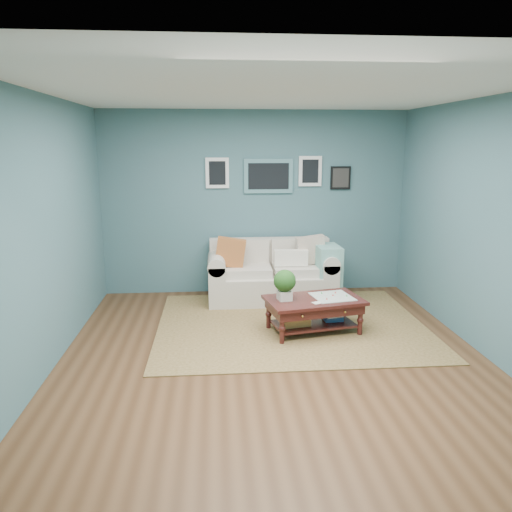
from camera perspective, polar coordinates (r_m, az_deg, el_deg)
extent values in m
plane|color=brown|center=(5.41, 2.02, -11.50)|extent=(5.00, 5.00, 0.00)
plane|color=white|center=(4.95, 2.28, 18.31)|extent=(5.00, 5.00, 0.00)
cube|color=#3F696E|center=(7.47, -0.14, 6.05)|extent=(4.50, 0.02, 2.70)
cube|color=#3F696E|center=(2.61, 8.68, -6.78)|extent=(4.50, 0.02, 2.70)
cube|color=#3F696E|center=(5.24, -23.11, 2.18)|extent=(0.02, 5.00, 2.70)
cube|color=#3F696E|center=(5.73, 25.14, 2.80)|extent=(0.02, 5.00, 2.70)
cube|color=slate|center=(7.43, 1.43, 9.11)|extent=(0.72, 0.03, 0.50)
cube|color=black|center=(7.41, 1.45, 9.10)|extent=(0.60, 0.01, 0.38)
cube|color=white|center=(7.38, -4.45, 9.44)|extent=(0.34, 0.03, 0.44)
cube|color=white|center=(7.51, 6.21, 9.62)|extent=(0.34, 0.03, 0.44)
cube|color=black|center=(7.62, 9.63, 8.80)|extent=(0.30, 0.03, 0.34)
cube|color=brown|center=(6.31, 4.01, -7.81)|extent=(3.29, 2.63, 0.01)
cube|color=beige|center=(7.22, 1.77, -3.53)|extent=(1.34, 0.83, 0.40)
cube|color=beige|center=(7.42, 1.52, 0.33)|extent=(1.76, 0.21, 0.45)
cube|color=beige|center=(7.15, -4.50, -2.93)|extent=(0.23, 0.83, 0.59)
cube|color=beige|center=(7.32, 7.90, -2.64)|extent=(0.23, 0.83, 0.59)
cylinder|color=beige|center=(7.07, -4.54, -0.64)|extent=(0.25, 0.83, 0.25)
cylinder|color=beige|center=(7.25, 7.97, -0.40)|extent=(0.25, 0.83, 0.25)
cube|color=beige|center=(7.06, -1.06, -1.69)|extent=(0.68, 0.53, 0.12)
cube|color=beige|center=(7.14, 4.71, -1.57)|extent=(0.68, 0.53, 0.12)
cube|color=beige|center=(7.27, -1.20, 0.59)|extent=(0.68, 0.11, 0.34)
cube|color=beige|center=(7.35, 4.40, 0.69)|extent=(0.68, 0.11, 0.34)
cube|color=#CE5922|center=(7.00, -2.93, 0.43)|extent=(0.46, 0.16, 0.45)
cube|color=beige|center=(7.19, 6.28, 0.70)|extent=(0.45, 0.17, 0.44)
cube|color=white|center=(7.05, 4.02, -0.21)|extent=(0.47, 0.11, 0.23)
cube|color=#77B4A7|center=(7.18, 8.13, -1.79)|extent=(0.32, 0.52, 0.76)
cube|color=#36110F|center=(5.98, 6.65, -5.02)|extent=(1.23, 0.86, 0.04)
cube|color=#36110F|center=(6.01, 6.63, -5.70)|extent=(1.14, 0.77, 0.11)
cube|color=#36110F|center=(6.08, 6.58, -7.69)|extent=(1.03, 0.66, 0.02)
sphere|color=gold|center=(5.65, 5.34, -6.87)|extent=(0.03, 0.03, 0.03)
sphere|color=gold|center=(5.85, 10.15, -6.32)|extent=(0.03, 0.03, 0.03)
cylinder|color=#36110F|center=(5.67, 2.99, -8.24)|extent=(0.06, 0.06, 0.38)
cylinder|color=#36110F|center=(6.04, 11.83, -7.16)|extent=(0.06, 0.06, 0.38)
cylinder|color=#36110F|center=(6.12, 1.44, -6.62)|extent=(0.06, 0.06, 0.38)
cylinder|color=#36110F|center=(6.46, 9.74, -5.74)|extent=(0.06, 0.06, 0.38)
cube|color=silver|center=(5.88, 3.28, -4.51)|extent=(0.18, 0.18, 0.11)
sphere|color=#194916|center=(5.83, 3.31, -2.84)|extent=(0.26, 0.26, 0.26)
cube|color=silver|center=(6.07, 8.70, -4.61)|extent=(0.53, 0.53, 0.01)
cube|color=#B88B47|center=(5.96, 4.51, -6.98)|extent=(0.36, 0.28, 0.19)
cube|color=#23508C|center=(6.18, 8.79, -6.80)|extent=(0.25, 0.21, 0.10)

